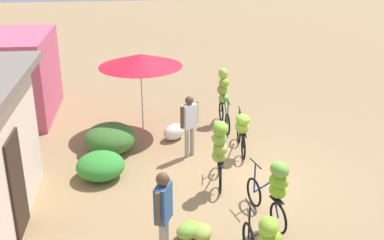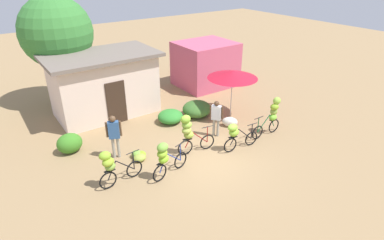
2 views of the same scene
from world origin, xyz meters
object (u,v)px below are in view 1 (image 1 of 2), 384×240
(shop_pink, at_px, (5,77))
(bicycle_near_pile, at_px, (275,187))
(market_umbrella, at_px, (140,60))
(bicycle_rightmost, at_px, (224,94))
(banana_pile_on_ground, at_px, (194,231))
(person_bystander, at_px, (189,120))
(bicycle_by_shop, at_px, (242,129))
(produce_sack, at_px, (174,132))
(person_vendor, at_px, (163,208))
(bicycle_center_loaded, at_px, (220,148))

(shop_pink, relative_size, bicycle_near_pile, 1.97)
(market_umbrella, relative_size, bicycle_rightmost, 1.40)
(banana_pile_on_ground, xyz_separation_m, person_bystander, (3.51, -0.27, 0.86))
(bicycle_by_shop, distance_m, person_bystander, 1.36)
(produce_sack, relative_size, person_bystander, 0.43)
(bicycle_near_pile, distance_m, banana_pile_on_ground, 1.77)
(bicycle_by_shop, xyz_separation_m, person_vendor, (-4.07, 2.21, 0.35))
(market_umbrella, bearing_deg, bicycle_rightmost, -85.13)
(shop_pink, bearing_deg, bicycle_rightmost, -101.81)
(person_bystander, bearing_deg, shop_pink, 57.15)
(banana_pile_on_ground, relative_size, person_bystander, 0.45)
(bicycle_near_pile, height_order, banana_pile_on_ground, bicycle_near_pile)
(bicycle_by_shop, height_order, bicycle_rightmost, bicycle_rightmost)
(market_umbrella, xyz_separation_m, bicycle_by_shop, (-1.95, -2.51, -1.35))
(banana_pile_on_ground, xyz_separation_m, person_vendor, (-0.65, 0.59, 0.95))
(market_umbrella, height_order, bicycle_by_shop, market_umbrella)
(bicycle_by_shop, bearing_deg, produce_sack, 54.77)
(bicycle_center_loaded, bearing_deg, person_bystander, 16.12)
(bicycle_near_pile, relative_size, bicycle_by_shop, 0.98)
(bicycle_rightmost, relative_size, banana_pile_on_ground, 2.28)
(shop_pink, relative_size, bicycle_by_shop, 1.93)
(bicycle_rightmost, relative_size, person_bystander, 1.03)
(produce_sack, bearing_deg, bicycle_center_loaded, -163.69)
(person_vendor, bearing_deg, person_bystander, -11.78)
(bicycle_rightmost, distance_m, banana_pile_on_ground, 5.83)
(bicycle_near_pile, xyz_separation_m, person_vendor, (-0.88, 2.19, 0.22))
(bicycle_near_pile, xyz_separation_m, banana_pile_on_ground, (-0.23, 1.60, -0.73))
(produce_sack, bearing_deg, bicycle_near_pile, -159.33)
(shop_pink, xyz_separation_m, bicycle_rightmost, (-1.36, -6.52, -0.32))
(person_vendor, bearing_deg, market_umbrella, 2.90)
(person_bystander, bearing_deg, bicycle_by_shop, -93.84)
(shop_pink, bearing_deg, person_vendor, -149.69)
(shop_pink, distance_m, bicycle_by_shop, 7.53)
(shop_pink, height_order, person_vendor, shop_pink)
(shop_pink, relative_size, bicycle_center_loaded, 1.90)
(bicycle_near_pile, height_order, person_bystander, person_bystander)
(shop_pink, xyz_separation_m, bicycle_near_pile, (-6.70, -6.62, -0.41))
(bicycle_center_loaded, bearing_deg, bicycle_by_shop, -27.20)
(bicycle_center_loaded, xyz_separation_m, banana_pile_on_ground, (-1.79, 0.77, -0.86))
(person_bystander, bearing_deg, bicycle_center_loaded, -163.88)
(bicycle_center_loaded, distance_m, banana_pile_on_ground, 2.13)
(shop_pink, xyz_separation_m, banana_pile_on_ground, (-6.94, -5.03, -1.14))
(person_vendor, bearing_deg, shop_pink, 30.31)
(bicycle_rightmost, relative_size, produce_sack, 2.40)
(bicycle_center_loaded, bearing_deg, produce_sack, 16.31)
(bicycle_rightmost, bearing_deg, bicycle_center_loaded, 169.17)
(shop_pink, bearing_deg, banana_pile_on_ground, -144.07)
(bicycle_by_shop, distance_m, person_vendor, 4.64)
(bicycle_near_pile, height_order, bicycle_by_shop, bicycle_near_pile)
(bicycle_center_loaded, height_order, person_vendor, person_vendor)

